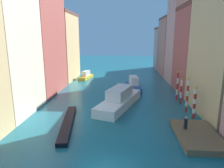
# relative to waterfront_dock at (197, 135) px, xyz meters

# --- Properties ---
(ground_plane) EXTENTS (154.00, 154.00, 0.00)m
(ground_plane) POSITION_rel_waterfront_dock_xyz_m (-8.55, 18.46, -0.29)
(ground_plane) COLOR #196070
(building_left_2) EXTENTS (7.83, 11.99, 18.16)m
(building_left_2) POSITION_rel_waterfront_dock_xyz_m (-23.23, 16.32, 8.80)
(building_left_2) COLOR #B25147
(building_left_2) RESTS_ON ground
(building_left_3) EXTENTS (7.83, 11.94, 15.55)m
(building_left_3) POSITION_rel_waterfront_dock_xyz_m (-23.23, 28.58, 7.49)
(building_left_3) COLOR #DBB77A
(building_left_3) RESTS_ON ground
(building_right_2) EXTENTS (7.83, 9.55, 15.40)m
(building_right_2) POSITION_rel_waterfront_dock_xyz_m (6.12, 17.86, 7.42)
(building_right_2) COLOR #B25147
(building_right_2) RESTS_ON ground
(building_right_3) EXTENTS (7.83, 8.49, 19.26)m
(building_right_3) POSITION_rel_waterfront_dock_xyz_m (6.12, 26.85, 9.35)
(building_right_3) COLOR tan
(building_right_3) RESTS_ON ground
(building_right_4) EXTENTS (7.83, 11.30, 15.16)m
(building_right_4) POSITION_rel_waterfront_dock_xyz_m (6.12, 37.03, 7.30)
(building_right_4) COLOR #C6705B
(building_right_4) RESTS_ON ground
(building_right_5) EXTENTS (7.83, 7.84, 12.97)m
(building_right_5) POSITION_rel_waterfront_dock_xyz_m (6.12, 46.99, 6.20)
(building_right_5) COLOR tan
(building_right_5) RESTS_ON ground
(waterfront_dock) EXTENTS (3.97, 6.69, 0.59)m
(waterfront_dock) POSITION_rel_waterfront_dock_xyz_m (0.00, 0.00, 0.00)
(waterfront_dock) COLOR brown
(waterfront_dock) RESTS_ON ground
(person_on_dock) EXTENTS (0.36, 0.36, 1.37)m
(person_on_dock) POSITION_rel_waterfront_dock_xyz_m (-0.96, 0.85, 0.92)
(person_on_dock) COLOR black
(person_on_dock) RESTS_ON waterfront_dock
(mooring_pole_0) EXTENTS (0.37, 0.37, 4.10)m
(mooring_pole_0) POSITION_rel_waterfront_dock_xyz_m (1.34, 5.34, 1.81)
(mooring_pole_0) COLOR red
(mooring_pole_0) RESTS_ON ground
(mooring_pole_1) EXTENTS (0.30, 0.30, 4.61)m
(mooring_pole_1) POSITION_rel_waterfront_dock_xyz_m (1.12, 7.69, 2.06)
(mooring_pole_1) COLOR red
(mooring_pole_1) RESTS_ON ground
(mooring_pole_2) EXTENTS (0.30, 0.30, 3.89)m
(mooring_pole_2) POSITION_rel_waterfront_dock_xyz_m (1.21, 11.14, 1.70)
(mooring_pole_2) COLOR red
(mooring_pole_2) RESTS_ON ground
(mooring_pole_3) EXTENTS (0.31, 0.31, 4.78)m
(mooring_pole_3) POSITION_rel_waterfront_dock_xyz_m (1.06, 12.83, 2.14)
(mooring_pole_3) COLOR red
(mooring_pole_3) RESTS_ON ground
(vaporetto_white) EXTENTS (6.76, 12.03, 2.81)m
(vaporetto_white) POSITION_rel_waterfront_dock_xyz_m (-8.02, 9.28, 0.75)
(vaporetto_white) COLOR white
(vaporetto_white) RESTS_ON ground
(gondola_black) EXTENTS (2.71, 10.26, 0.47)m
(gondola_black) POSITION_rel_waterfront_dock_xyz_m (-13.80, 2.33, -0.06)
(gondola_black) COLOR black
(gondola_black) RESTS_ON ground
(motorboat_0) EXTENTS (2.82, 7.64, 2.48)m
(motorboat_0) POSITION_rel_waterfront_dock_xyz_m (-5.54, 19.84, 0.61)
(motorboat_0) COLOR #234C93
(motorboat_0) RESTS_ON ground
(motorboat_1) EXTENTS (2.81, 6.04, 1.90)m
(motorboat_1) POSITION_rel_waterfront_dock_xyz_m (-16.86, 29.43, 0.40)
(motorboat_1) COLOR gold
(motorboat_1) RESTS_ON ground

